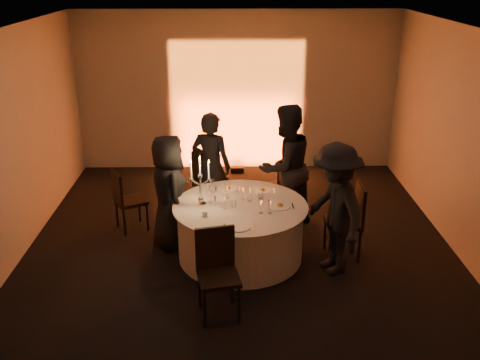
{
  "coord_description": "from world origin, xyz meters",
  "views": [
    {
      "loc": [
        -0.12,
        -6.44,
        3.74
      ],
      "look_at": [
        0.0,
        0.2,
        1.05
      ],
      "focal_mm": 40.0,
      "sensor_mm": 36.0,
      "label": 1
    }
  ],
  "objects_px": {
    "chair_right": "(350,216)",
    "banquet_table": "(240,231)",
    "chair_back_left": "(209,178)",
    "guest_back_right": "(285,167)",
    "candelabra": "(201,188)",
    "chair_back_right": "(285,183)",
    "guest_back_left": "(211,167)",
    "chair_front": "(217,267)",
    "guest_left": "(169,192)",
    "coffee_cup": "(205,214)",
    "guest_right": "(335,210)",
    "chair_left": "(125,197)"
  },
  "relations": [
    {
      "from": "coffee_cup",
      "to": "guest_back_right",
      "type": "bearing_deg",
      "value": 48.46
    },
    {
      "from": "guest_right",
      "to": "chair_right",
      "type": "bearing_deg",
      "value": 124.28
    },
    {
      "from": "chair_back_left",
      "to": "chair_front",
      "type": "distance_m",
      "value": 2.66
    },
    {
      "from": "chair_left",
      "to": "guest_left",
      "type": "relative_size",
      "value": 0.58
    },
    {
      "from": "chair_back_right",
      "to": "candelabra",
      "type": "relative_size",
      "value": 1.46
    },
    {
      "from": "chair_front",
      "to": "chair_right",
      "type": "bearing_deg",
      "value": 23.68
    },
    {
      "from": "chair_right",
      "to": "guest_back_right",
      "type": "height_order",
      "value": "guest_back_right"
    },
    {
      "from": "chair_back_right",
      "to": "guest_left",
      "type": "height_order",
      "value": "guest_left"
    },
    {
      "from": "chair_right",
      "to": "banquet_table",
      "type": "bearing_deg",
      "value": -90.22
    },
    {
      "from": "chair_back_left",
      "to": "chair_right",
      "type": "relative_size",
      "value": 1.01
    },
    {
      "from": "guest_back_left",
      "to": "guest_left",
      "type": "bearing_deg",
      "value": 76.3
    },
    {
      "from": "banquet_table",
      "to": "chair_back_left",
      "type": "relative_size",
      "value": 1.7
    },
    {
      "from": "coffee_cup",
      "to": "candelabra",
      "type": "height_order",
      "value": "candelabra"
    },
    {
      "from": "chair_back_left",
      "to": "candelabra",
      "type": "height_order",
      "value": "candelabra"
    },
    {
      "from": "chair_back_left",
      "to": "banquet_table",
      "type": "bearing_deg",
      "value": 125.12
    },
    {
      "from": "chair_back_right",
      "to": "guest_back_left",
      "type": "bearing_deg",
      "value": -26.49
    },
    {
      "from": "banquet_table",
      "to": "chair_back_left",
      "type": "distance_m",
      "value": 1.5
    },
    {
      "from": "banquet_table",
      "to": "guest_back_right",
      "type": "xyz_separation_m",
      "value": [
        0.68,
        0.98,
        0.56
      ]
    },
    {
      "from": "chair_back_left",
      "to": "chair_right",
      "type": "bearing_deg",
      "value": 160.65
    },
    {
      "from": "chair_back_right",
      "to": "coffee_cup",
      "type": "bearing_deg",
      "value": 25.05
    },
    {
      "from": "chair_right",
      "to": "chair_front",
      "type": "bearing_deg",
      "value": -55.02
    },
    {
      "from": "guest_left",
      "to": "guest_back_left",
      "type": "distance_m",
      "value": 1.03
    },
    {
      "from": "chair_front",
      "to": "guest_back_left",
      "type": "relative_size",
      "value": 0.6
    },
    {
      "from": "chair_back_left",
      "to": "coffee_cup",
      "type": "distance_m",
      "value": 1.73
    },
    {
      "from": "chair_back_left",
      "to": "coffee_cup",
      "type": "bearing_deg",
      "value": 107.14
    },
    {
      "from": "chair_back_left",
      "to": "chair_left",
      "type": "bearing_deg",
      "value": 42.37
    },
    {
      "from": "chair_left",
      "to": "candelabra",
      "type": "relative_size",
      "value": 1.37
    },
    {
      "from": "guest_back_left",
      "to": "coffee_cup",
      "type": "relative_size",
      "value": 15.62
    },
    {
      "from": "guest_back_left",
      "to": "candelabra",
      "type": "xyz_separation_m",
      "value": [
        -0.1,
        -1.19,
        0.15
      ]
    },
    {
      "from": "guest_right",
      "to": "candelabra",
      "type": "distance_m",
      "value": 1.76
    },
    {
      "from": "guest_left",
      "to": "chair_back_left",
      "type": "bearing_deg",
      "value": -45.86
    },
    {
      "from": "guest_back_right",
      "to": "guest_right",
      "type": "distance_m",
      "value": 1.44
    },
    {
      "from": "chair_right",
      "to": "chair_front",
      "type": "distance_m",
      "value": 2.15
    },
    {
      "from": "chair_back_left",
      "to": "guest_back_right",
      "type": "distance_m",
      "value": 1.28
    },
    {
      "from": "chair_front",
      "to": "guest_back_left",
      "type": "xyz_separation_m",
      "value": [
        -0.14,
        2.46,
        0.28
      ]
    },
    {
      "from": "chair_right",
      "to": "chair_back_right",
      "type": "bearing_deg",
      "value": -149.15
    },
    {
      "from": "guest_back_right",
      "to": "guest_right",
      "type": "height_order",
      "value": "guest_back_right"
    },
    {
      "from": "chair_front",
      "to": "guest_back_right",
      "type": "xyz_separation_m",
      "value": [
        0.97,
        2.21,
        0.36
      ]
    },
    {
      "from": "coffee_cup",
      "to": "chair_back_right",
      "type": "bearing_deg",
      "value": 52.67
    },
    {
      "from": "chair_front",
      "to": "chair_back_right",
      "type": "bearing_deg",
      "value": 56.39
    },
    {
      "from": "guest_back_right",
      "to": "coffee_cup",
      "type": "distance_m",
      "value": 1.72
    },
    {
      "from": "banquet_table",
      "to": "chair_left",
      "type": "height_order",
      "value": "chair_left"
    },
    {
      "from": "banquet_table",
      "to": "chair_back_left",
      "type": "xyz_separation_m",
      "value": [
        -0.47,
        1.41,
        0.22
      ]
    },
    {
      "from": "guest_left",
      "to": "candelabra",
      "type": "bearing_deg",
      "value": -145.96
    },
    {
      "from": "guest_back_right",
      "to": "coffee_cup",
      "type": "bearing_deg",
      "value": 13.44
    },
    {
      "from": "guest_back_left",
      "to": "guest_right",
      "type": "distance_m",
      "value": 2.26
    },
    {
      "from": "chair_back_right",
      "to": "chair_front",
      "type": "height_order",
      "value": "chair_front"
    },
    {
      "from": "chair_back_right",
      "to": "chair_right",
      "type": "relative_size",
      "value": 0.97
    },
    {
      "from": "chair_front",
      "to": "candelabra",
      "type": "relative_size",
      "value": 1.48
    },
    {
      "from": "chair_right",
      "to": "candelabra",
      "type": "distance_m",
      "value": 2.04
    }
  ]
}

